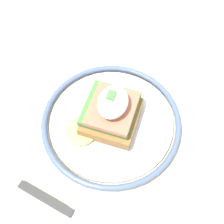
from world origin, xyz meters
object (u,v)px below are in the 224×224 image
sandwich (111,110)px  knife (68,212)px  fork (141,55)px  plate (112,120)px

sandwich → knife: (0.16, -0.01, -0.04)m
sandwich → knife: 0.17m
fork → plate: bearing=-3.1°
fork → knife: knife is taller
knife → sandwich: bearing=174.7°
fork → knife: size_ratio=0.72×
sandwich → fork: bearing=176.7°
fork → knife: (0.32, -0.02, 0.00)m
plate → sandwich: (0.00, -0.00, 0.03)m
plate → fork: 0.16m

